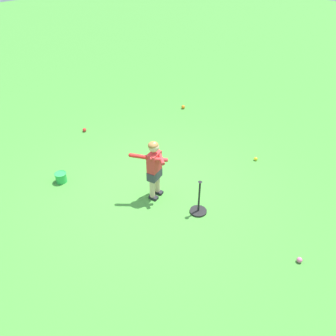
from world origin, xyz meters
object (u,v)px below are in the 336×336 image
Objects in this scene: play_ball_by_bucket at (84,130)px; play_ball_near_batter at (183,107)px; child_batter at (154,165)px; play_ball_behind_batter at (299,260)px; batting_tee at (198,207)px; play_ball_far_left at (256,159)px; toy_bucket at (61,177)px.

play_ball_near_batter is at bearing 76.58° from play_ball_by_bucket.
child_batter reaches higher than play_ball_behind_batter.
play_ball_behind_batter is at bearing 11.00° from batting_tee.
child_batter reaches higher than batting_tee.
child_batter is at bearing -51.22° from play_ball_near_batter.
play_ball_near_batter is (-2.23, 2.78, -0.60)m from child_batter.
play_ball_behind_batter is 1.08× the size of play_ball_far_left.
play_ball_by_bucket is (-2.83, 0.26, -0.61)m from child_batter.
play_ball_behind_batter is at bearing 22.58° from toy_bucket.
batting_tee is at bearing -169.00° from play_ball_behind_batter.
play_ball_near_batter is 3.93m from batting_tee.
toy_bucket is (-1.92, -3.26, 0.06)m from play_ball_far_left.
child_batter is 2.91m from play_ball_by_bucket.
batting_tee is at bearing -80.64° from play_ball_far_left.
play_ball_near_batter is 3.89m from toy_bucket.
child_batter is at bearing -160.85° from batting_tee.
play_ball_by_bucket is 1.08× the size of play_ball_behind_batter.
child_batter is 5.00× the size of toy_bucket.
play_ball_by_bucket is at bearing 137.20° from toy_bucket.
play_ball_behind_batter is at bearing -39.31° from play_ball_far_left.
play_ball_behind_batter is (2.46, 0.60, -0.61)m from child_batter.
batting_tee is (3.63, 0.02, 0.06)m from play_ball_by_bucket.
play_ball_near_batter is 2.76m from play_ball_far_left.
batting_tee reaches higher than play_ball_by_bucket.
play_ball_near_batter is at bearing 128.78° from child_batter.
play_ball_near_batter is 1.16× the size of play_ball_behind_batter.
play_ball_far_left is at bearing 99.36° from batting_tee.
play_ball_by_bucket is 5.31m from play_ball_behind_batter.
toy_bucket is at bearing -149.83° from batting_tee.
play_ball_far_left is (3.30, 1.97, -0.01)m from play_ball_by_bucket.
batting_tee is (0.79, 0.28, -0.55)m from child_batter.
child_batter is 1.86m from toy_bucket.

